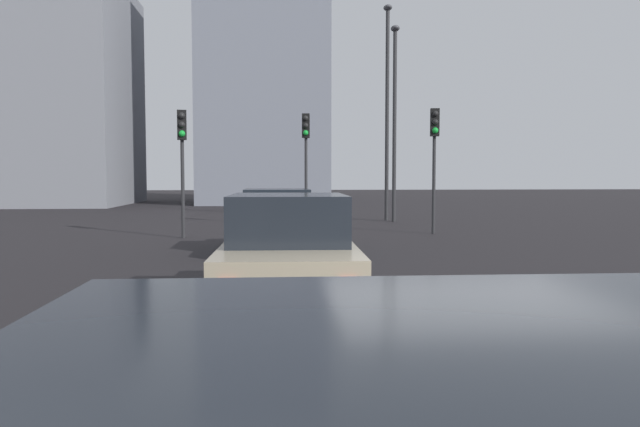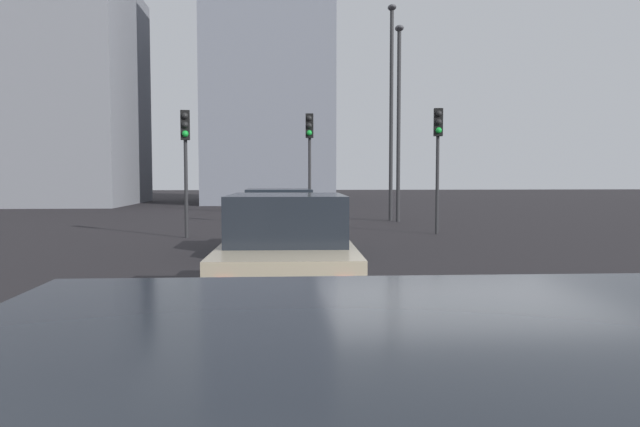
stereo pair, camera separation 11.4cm
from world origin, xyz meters
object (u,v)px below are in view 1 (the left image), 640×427
(traffic_light_far_left, at_px, (306,146))
(street_lamp_far, at_px, (395,108))
(traffic_light_near_left, at_px, (435,144))
(street_lamp_kerbside, at_px, (387,98))
(car_teal_right_lead, at_px, (277,222))
(traffic_light_near_right, at_px, (182,146))
(car_beige_right_second, at_px, (288,254))

(traffic_light_far_left, relative_size, street_lamp_far, 0.52)
(traffic_light_near_left, bearing_deg, street_lamp_far, -170.75)
(street_lamp_kerbside, bearing_deg, traffic_light_far_left, 129.67)
(car_teal_right_lead, relative_size, traffic_light_near_right, 1.06)
(car_beige_right_second, distance_m, traffic_light_near_right, 10.56)
(street_lamp_kerbside, bearing_deg, street_lamp_far, -166.88)
(traffic_light_near_right, bearing_deg, car_beige_right_second, 8.83)
(traffic_light_far_left, bearing_deg, traffic_light_near_right, -39.70)
(street_lamp_far, bearing_deg, car_teal_right_lead, 152.15)
(traffic_light_near_left, bearing_deg, car_teal_right_lead, -43.80)
(car_beige_right_second, bearing_deg, street_lamp_kerbside, -14.02)
(traffic_light_near_left, relative_size, traffic_light_near_right, 1.05)
(car_teal_right_lead, distance_m, street_lamp_far, 11.61)
(traffic_light_near_right, xyz_separation_m, traffic_light_far_left, (3.75, -4.04, 0.22))
(car_beige_right_second, relative_size, street_lamp_kerbside, 0.49)
(car_beige_right_second, distance_m, street_lamp_kerbside, 18.04)
(car_beige_right_second, relative_size, street_lamp_far, 0.56)
(car_beige_right_second, bearing_deg, traffic_light_far_left, -2.71)
(car_beige_right_second, xyz_separation_m, traffic_light_near_right, (9.96, 2.86, 2.04))
(car_teal_right_lead, distance_m, street_lamp_kerbside, 12.33)
(street_lamp_kerbside, height_order, street_lamp_far, street_lamp_kerbside)
(street_lamp_far, bearing_deg, traffic_light_near_right, 127.63)
(car_teal_right_lead, relative_size, street_lamp_far, 0.51)
(car_teal_right_lead, bearing_deg, traffic_light_far_left, -8.84)
(traffic_light_far_left, height_order, street_lamp_far, street_lamp_far)
(traffic_light_near_right, distance_m, traffic_light_far_left, 5.51)
(traffic_light_near_right, bearing_deg, traffic_light_near_left, 87.20)
(car_beige_right_second, bearing_deg, traffic_light_near_right, 18.22)
(street_lamp_kerbside, xyz_separation_m, street_lamp_far, (-0.72, -0.17, -0.53))
(traffic_light_near_right, distance_m, street_lamp_kerbside, 10.60)
(car_beige_right_second, distance_m, traffic_light_near_left, 11.98)
(car_teal_right_lead, height_order, traffic_light_near_right, traffic_light_near_right)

